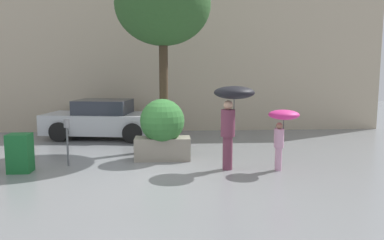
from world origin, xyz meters
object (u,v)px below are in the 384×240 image
at_px(planter_box, 162,128).
at_px(parking_meter, 67,132).
at_px(street_tree, 163,6).
at_px(newspaper_box, 20,153).
at_px(person_adult, 232,105).
at_px(person_child, 283,123).
at_px(parked_car_near, 104,120).

distance_m(planter_box, parking_meter, 2.38).
distance_m(street_tree, newspaper_box, 5.46).
relative_size(person_adult, newspaper_box, 2.21).
distance_m(person_adult, person_child, 1.24).
bearing_deg(person_adult, parked_car_near, 116.02).
bearing_deg(person_child, newspaper_box, 169.70).
distance_m(parking_meter, newspaper_box, 1.15).
xyz_separation_m(street_tree, newspaper_box, (-3.30, -2.25, -3.72)).
height_order(street_tree, parking_meter, street_tree).
distance_m(planter_box, newspaper_box, 3.46).
xyz_separation_m(person_child, newspaper_box, (-6.10, 0.19, -0.69)).
distance_m(person_adult, parked_car_near, 5.92).
height_order(person_adult, person_child, person_adult).
xyz_separation_m(planter_box, newspaper_box, (-3.27, -1.05, -0.40)).
bearing_deg(planter_box, street_tree, 88.78).
bearing_deg(person_adult, planter_box, 133.08).
height_order(planter_box, parking_meter, planter_box).
height_order(planter_box, parked_car_near, planter_box).
bearing_deg(parking_meter, parked_car_near, 86.92).
relative_size(planter_box, person_child, 1.12).
xyz_separation_m(person_adult, newspaper_box, (-4.94, 0.02, -1.10)).
xyz_separation_m(person_adult, street_tree, (-1.64, 2.27, 2.63)).
bearing_deg(street_tree, planter_box, -91.22).
distance_m(person_adult, street_tree, 3.84).
bearing_deg(parked_car_near, newspaper_box, 174.55).
xyz_separation_m(person_child, parking_meter, (-5.15, 0.71, -0.30)).
height_order(person_adult, parked_car_near, person_adult).
bearing_deg(newspaper_box, person_child, -1.81).
bearing_deg(street_tree, person_adult, -54.13).
xyz_separation_m(person_adult, parking_meter, (-3.99, 0.54, -0.70)).
height_order(parked_car_near, parking_meter, parked_car_near).
height_order(person_child, newspaper_box, person_child).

